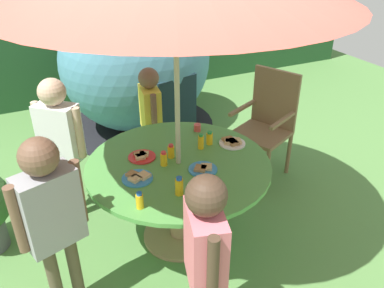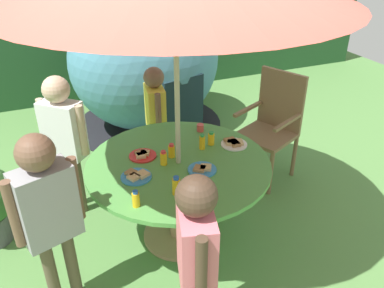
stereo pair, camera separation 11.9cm
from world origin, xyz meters
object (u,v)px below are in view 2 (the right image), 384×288
Objects in this scene: child_in_white_shirt at (63,130)px; juice_bottle_front_edge at (136,199)px; garden_table at (179,181)px; juice_bottle_center_back at (202,142)px; plate_near_right at (142,155)px; juice_bottle_near_left at (164,158)px; plate_mid_left at (234,143)px; plate_mid_right at (136,176)px; wooden_chair at (273,121)px; child_in_grey_shirt at (47,205)px; juice_bottle_back_edge at (176,186)px; cup_near at (200,128)px; child_in_pink_shirt at (196,249)px; child_in_yellow_shirt at (155,109)px; plate_center_front at (202,169)px; dome_tent at (145,61)px; snack_bowl at (199,197)px; juice_bottle_far_right at (172,151)px; juice_bottle_far_left at (211,139)px.

juice_bottle_front_edge is (0.31, -1.06, -0.03)m from child_in_white_shirt.
juice_bottle_center_back reaches higher than garden_table.
plate_near_right is 0.21m from juice_bottle_near_left.
plate_mid_right is at bearing -170.00° from plate_mid_left.
plate_near_right is at bearing -100.35° from wooden_chair.
juice_bottle_near_left is (0.82, 0.31, -0.05)m from child_in_grey_shirt.
juice_bottle_near_left is at bearing 83.73° from juice_bottle_back_edge.
child_in_grey_shirt is at bearing -151.49° from cup_near.
cup_near reaches higher than plate_mid_left.
garden_table is 0.45m from juice_bottle_back_edge.
plate_mid_right is (-0.08, 0.86, -0.06)m from child_in_pink_shirt.
child_in_pink_shirt is 5.73× the size of plate_mid_right.
child_in_yellow_shirt reaches higher than garden_table.
child_in_white_shirt is 9.98× the size of juice_bottle_center_back.
child_in_white_shirt is 5.82× the size of plate_mid_right.
plate_center_front and plate_mid_left have the same top height.
wooden_chair is at bearing 24.83° from garden_table.
garden_table is 6.36× the size of plate_mid_right.
juice_bottle_front_edge is (-0.67, -0.50, -0.01)m from juice_bottle_center_back.
garden_table is 0.61× the size of dome_tent.
snack_bowl is 1.24× the size of juice_bottle_far_right.
plate_mid_left is at bearing 32.46° from plate_center_front.
dome_tent is 1.99× the size of child_in_yellow_shirt.
dome_tent is 10.83× the size of plate_near_right.
child_in_pink_shirt is 9.29× the size of juice_bottle_back_edge.
juice_bottle_front_edge is at bearing -109.92° from plate_near_right.
juice_bottle_center_back is (0.26, 0.02, 0.01)m from juice_bottle_far_right.
child_in_white_shirt is at bearing 60.60° from child_in_grey_shirt.
child_in_pink_shirt is (-0.26, -0.93, 0.24)m from garden_table.
plate_near_right is (-0.35, -0.78, 0.01)m from child_in_yellow_shirt.
juice_bottle_near_left is (-0.61, -0.06, 0.04)m from plate_mid_left.
child_in_grey_shirt reaches higher than snack_bowl.
dome_tent reaches higher than plate_mid_right.
plate_mid_left is 0.26m from juice_bottle_center_back.
snack_bowl is at bearing -75.53° from plate_near_right.
cup_near is at bearing 34.29° from plate_mid_right.
child_in_yellow_shirt is 0.88× the size of child_in_grey_shirt.
child_in_grey_shirt is at bearing -160.37° from juice_bottle_far_left.
juice_bottle_back_edge is at bearing -112.73° from garden_table.
wooden_chair reaches higher than cup_near.
plate_mid_left is (0.37, -0.89, 0.01)m from child_in_yellow_shirt.
plate_near_right is (-0.60, -1.90, -0.10)m from dome_tent.
child_in_white_shirt is 1.20m from plate_center_front.
plate_mid_left is (0.55, 0.57, -0.02)m from snack_bowl.
garden_table is 0.35m from juice_bottle_center_back.
juice_bottle_front_edge is at bearing -122.33° from dome_tent.
child_in_grey_shirt is at bearing -58.51° from child_in_white_shirt.
plate_mid_right is 0.25m from juice_bottle_near_left.
child_in_pink_shirt is 0.86m from plate_mid_right.
plate_mid_left is 1.90× the size of juice_bottle_far_left.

